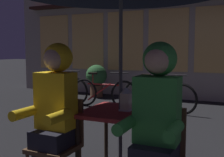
{
  "coord_description": "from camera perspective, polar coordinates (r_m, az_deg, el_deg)",
  "views": [
    {
      "loc": [
        1.05,
        -2.49,
        1.33
      ],
      "look_at": [
        0.0,
        -0.2,
        1.08
      ],
      "focal_mm": 44.72,
      "sensor_mm": 36.0,
      "label": 1
    }
  ],
  "objects": [
    {
      "name": "bicycle_third",
      "position": [
        6.07,
        9.39,
        -3.61
      ],
      "size": [
        1.68,
        0.22,
        0.84
      ],
      "color": "black",
      "rests_on": "ground_plane"
    },
    {
      "name": "person_left_hooded",
      "position": [
        2.62,
        -11.73,
        -5.01
      ],
      "size": [
        0.45,
        0.56,
        1.4
      ],
      "color": "black",
      "rests_on": "ground_plane"
    },
    {
      "name": "potted_plant",
      "position": [
        7.96,
        -3.2,
        0.12
      ],
      "size": [
        0.6,
        0.6,
        0.92
      ],
      "color": "brown",
      "rests_on": "ground_plane"
    },
    {
      "name": "chair_right",
      "position": [
        2.35,
        9.28,
        -15.25
      ],
      "size": [
        0.4,
        0.4,
        0.87
      ],
      "color": "#513823",
      "rests_on": "ground_plane"
    },
    {
      "name": "lantern",
      "position": [
        2.74,
        2.86,
        -4.09
      ],
      "size": [
        0.11,
        0.11,
        0.23
      ],
      "color": "white",
      "rests_on": "cafe_table"
    },
    {
      "name": "bicycle_nearest",
      "position": [
        7.2,
        -10.53,
        -2.16
      ],
      "size": [
        1.68,
        0.18,
        0.84
      ],
      "color": "black",
      "rests_on": "ground_plane"
    },
    {
      "name": "cafe_table",
      "position": [
        2.79,
        1.75,
        -8.59
      ],
      "size": [
        0.72,
        0.72,
        0.74
      ],
      "color": "maroon",
      "rests_on": "ground_plane"
    },
    {
      "name": "bicycle_second",
      "position": [
        6.46,
        -1.7,
        -2.97
      ],
      "size": [
        1.68,
        0.08,
        0.84
      ],
      "color": "black",
      "rests_on": "ground_plane"
    },
    {
      "name": "chair_left",
      "position": [
        2.75,
        -10.85,
        -12.14
      ],
      "size": [
        0.4,
        0.4,
        0.87
      ],
      "color": "#513823",
      "rests_on": "ground_plane"
    },
    {
      "name": "person_right_hooded",
      "position": [
        2.2,
        9.03,
        -7.03
      ],
      "size": [
        0.45,
        0.56,
        1.4
      ],
      "color": "black",
      "rests_on": "ground_plane"
    }
  ]
}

